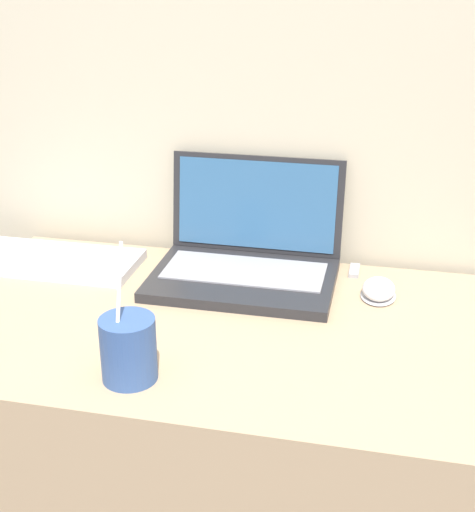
# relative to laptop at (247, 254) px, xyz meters

# --- Properties ---
(desk) EXTENTS (1.02, 0.61, 0.72)m
(desk) POSITION_rel_laptop_xyz_m (-0.01, -0.20, -0.41)
(desk) COLOR tan
(desk) RESTS_ON ground_plane
(laptop) EXTENTS (0.36, 0.28, 0.22)m
(laptop) POSITION_rel_laptop_xyz_m (0.00, 0.00, 0.00)
(laptop) COLOR #232326
(laptop) RESTS_ON desk
(drink_cup) EXTENTS (0.09, 0.09, 0.21)m
(drink_cup) POSITION_rel_laptop_xyz_m (-0.10, -0.41, 0.01)
(drink_cup) COLOR #33518C
(drink_cup) RESTS_ON desk
(computer_mouse) EXTENTS (0.07, 0.09, 0.03)m
(computer_mouse) POSITION_rel_laptop_xyz_m (0.26, -0.04, -0.03)
(computer_mouse) COLOR #B2B2B7
(computer_mouse) RESTS_ON desk
(external_keyboard) EXTENTS (0.38, 0.16, 0.02)m
(external_keyboard) POSITION_rel_laptop_xyz_m (-0.42, -0.04, -0.04)
(external_keyboard) COLOR silver
(external_keyboard) RESTS_ON desk
(usb_stick) EXTENTS (0.02, 0.06, 0.01)m
(usb_stick) POSITION_rel_laptop_xyz_m (0.21, 0.06, -0.04)
(usb_stick) COLOR #99999E
(usb_stick) RESTS_ON desk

